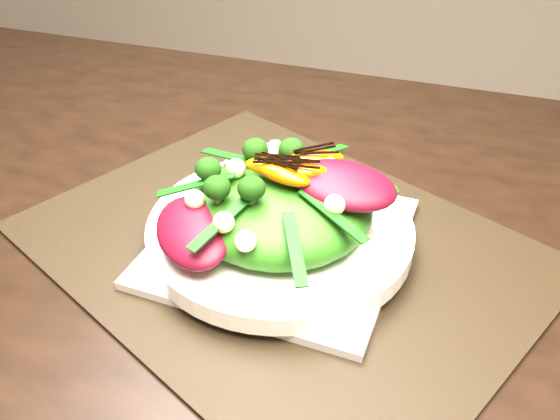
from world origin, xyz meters
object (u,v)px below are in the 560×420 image
(placemat, at_px, (280,246))
(salad_bowl, at_px, (280,230))
(lettuce_mound, at_px, (280,207))
(dining_table, at_px, (46,199))
(plate_base, at_px, (280,241))
(orange_segment, at_px, (278,168))

(placemat, distance_m, salad_bowl, 0.02)
(lettuce_mound, bearing_deg, placemat, 0.00)
(dining_table, xyz_separation_m, placemat, (0.31, -0.02, 0.02))
(plate_base, relative_size, lettuce_mound, 1.30)
(lettuce_mound, bearing_deg, dining_table, 176.32)
(placemat, height_order, orange_segment, orange_segment)
(dining_table, distance_m, salad_bowl, 0.31)
(placemat, bearing_deg, lettuce_mound, 0.00)
(placemat, relative_size, lettuce_mound, 2.71)
(plate_base, xyz_separation_m, orange_segment, (-0.00, 0.01, 0.08))
(dining_table, height_order, orange_segment, dining_table)
(lettuce_mound, bearing_deg, orange_segment, 118.13)
(dining_table, distance_m, placemat, 0.31)
(dining_table, xyz_separation_m, salad_bowl, (0.31, -0.02, 0.04))
(dining_table, relative_size, orange_segment, 26.66)
(placemat, distance_m, orange_segment, 0.09)
(salad_bowl, relative_size, lettuce_mound, 1.46)
(orange_segment, bearing_deg, placemat, -61.87)
(plate_base, xyz_separation_m, salad_bowl, (0.00, 0.00, 0.01))
(salad_bowl, height_order, orange_segment, orange_segment)
(salad_bowl, xyz_separation_m, lettuce_mound, (0.00, 0.00, 0.03))
(orange_segment, bearing_deg, salad_bowl, -61.87)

